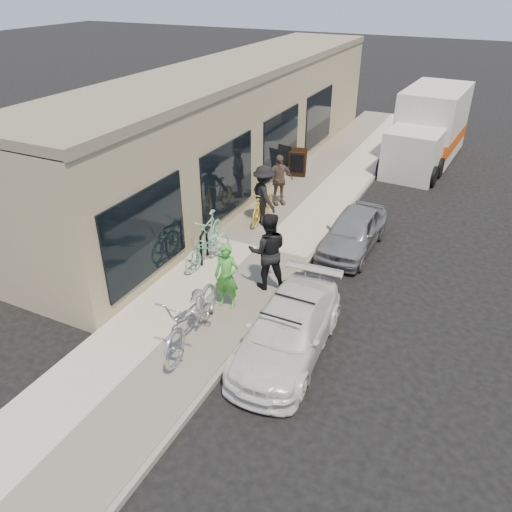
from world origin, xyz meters
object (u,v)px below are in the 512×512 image
(woman_rider, at_px, (227,276))
(cruiser_bike_b, at_px, (208,247))
(moving_truck, at_px, (428,130))
(cruiser_bike_a, at_px, (209,234))
(sedan_silver, at_px, (353,231))
(bike_rack, at_px, (204,243))
(cruiser_bike_c, at_px, (262,204))
(bystander_b, at_px, (279,180))
(bystander_a, at_px, (264,195))
(tandem_bike, at_px, (192,315))
(man_standing, at_px, (268,251))
(sandwich_board, at_px, (298,163))
(sedan_white, at_px, (288,330))

(woman_rider, distance_m, cruiser_bike_b, 2.09)
(moving_truck, bearing_deg, cruiser_bike_a, -105.79)
(sedan_silver, distance_m, cruiser_bike_b, 4.18)
(cruiser_bike_a, bearing_deg, bike_rack, -86.95)
(moving_truck, height_order, cruiser_bike_c, moving_truck)
(bystander_b, bearing_deg, bystander_a, -125.93)
(tandem_bike, xyz_separation_m, woman_rider, (0.03, 1.43, 0.15))
(woman_rider, xyz_separation_m, bystander_a, (-1.12, 4.37, 0.12))
(bystander_b, bearing_deg, cruiser_bike_c, -130.63)
(woman_rider, bearing_deg, man_standing, 60.88)
(moving_truck, bearing_deg, tandem_bike, -95.19)
(moving_truck, height_order, cruiser_bike_b, moving_truck)
(woman_rider, bearing_deg, tandem_bike, -98.60)
(woman_rider, xyz_separation_m, bystander_b, (-1.32, 5.94, 0.05))
(sandwich_board, relative_size, woman_rider, 0.64)
(cruiser_bike_a, height_order, cruiser_bike_c, cruiser_bike_a)
(man_standing, bearing_deg, cruiser_bike_c, -90.75)
(sedan_silver, bearing_deg, bystander_a, 178.60)
(bike_rack, relative_size, bystander_b, 0.51)
(man_standing, bearing_deg, cruiser_bike_b, -37.72)
(sandwich_board, distance_m, man_standing, 7.77)
(bystander_a, bearing_deg, bystander_b, -43.99)
(moving_truck, bearing_deg, bystander_b, -112.69)
(tandem_bike, xyz_separation_m, bystander_b, (-1.29, 7.36, 0.19))
(man_standing, bearing_deg, bystander_b, -97.23)
(sandwich_board, height_order, bystander_b, bystander_b)
(sandwich_board, xyz_separation_m, sedan_white, (3.55, -9.36, -0.12))
(bystander_a, bearing_deg, sedan_silver, -143.94)
(bike_rack, distance_m, woman_rider, 2.27)
(bike_rack, xyz_separation_m, woman_rider, (1.59, -1.59, 0.28))
(cruiser_bike_a, bearing_deg, sedan_white, -47.83)
(sedan_white, height_order, sedan_silver, sedan_white)
(sedan_white, height_order, cruiser_bike_a, cruiser_bike_a)
(moving_truck, bearing_deg, sedan_silver, -89.48)
(moving_truck, distance_m, cruiser_bike_b, 12.20)
(sedan_white, bearing_deg, cruiser_bike_a, 138.52)
(moving_truck, relative_size, bystander_b, 3.53)
(woman_rider, bearing_deg, cruiser_bike_a, 122.59)
(sandwich_board, relative_size, cruiser_bike_b, 0.56)
(man_standing, distance_m, bystander_a, 3.56)
(cruiser_bike_c, distance_m, bystander_b, 1.41)
(bike_rack, height_order, tandem_bike, tandem_bike)
(sedan_white, bearing_deg, sandwich_board, 107.29)
(tandem_bike, bearing_deg, woman_rider, 79.99)
(moving_truck, relative_size, woman_rider, 3.74)
(bike_rack, relative_size, sandwich_board, 0.85)
(sedan_silver, bearing_deg, tandem_bike, -106.28)
(sandwich_board, xyz_separation_m, cruiser_bike_b, (0.30, -7.12, -0.04))
(man_standing, height_order, bystander_a, man_standing)
(bystander_b, bearing_deg, sedan_silver, -72.12)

